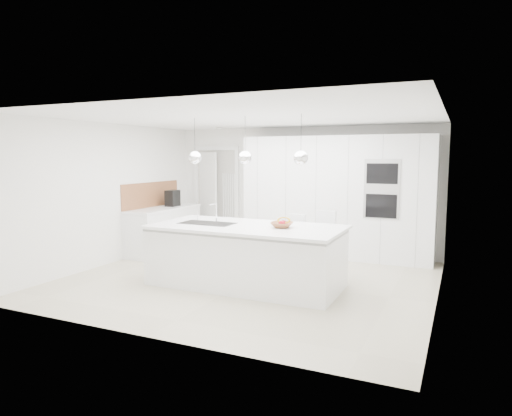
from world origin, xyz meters
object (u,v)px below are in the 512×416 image
at_px(fruit_bowl, 282,225).
at_px(bar_stool_right, 323,245).
at_px(island_base, 245,257).
at_px(bar_stool_left, 294,245).
at_px(espresso_machine, 173,198).

bearing_deg(fruit_bowl, bar_stool_right, 66.86).
height_order(island_base, bar_stool_left, bar_stool_left).
bearing_deg(bar_stool_left, island_base, -102.19).
bearing_deg(island_base, espresso_machine, 144.65).
relative_size(fruit_bowl, espresso_machine, 0.98).
xyz_separation_m(espresso_machine, bar_stool_right, (3.45, -0.84, -0.54)).
distance_m(island_base, bar_stool_right, 1.33).
bearing_deg(fruit_bowl, espresso_machine, 150.85).
relative_size(bar_stool_left, bar_stool_right, 0.93).
distance_m(island_base, fruit_bowl, 0.75).
xyz_separation_m(island_base, fruit_bowl, (0.54, 0.08, 0.51)).
relative_size(island_base, bar_stool_left, 2.88).
height_order(island_base, espresso_machine, espresso_machine).
distance_m(fruit_bowl, espresso_machine, 3.52).
bearing_deg(bar_stool_right, fruit_bowl, -107.41).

